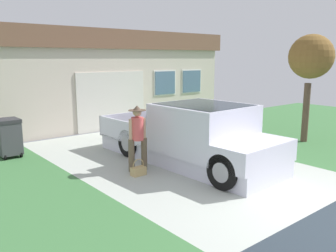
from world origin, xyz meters
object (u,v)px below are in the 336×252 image
object	(u,v)px
wheeled_trash_bin	(9,136)
front_yard_tree	(311,57)
person_with_hat	(138,135)
handbag	(138,170)
pickup_truck	(197,137)
house_with_garage	(86,76)

from	to	relation	value
wheeled_trash_bin	front_yard_tree	bearing A→B (deg)	-27.78
person_with_hat	front_yard_tree	xyz separation A→B (m)	(6.26, -1.01, 1.91)
handbag	front_yard_tree	distance (m)	7.05
pickup_truck	house_with_garage	distance (m)	9.16
house_with_garage	front_yard_tree	bearing A→B (deg)	-70.17
pickup_truck	wheeled_trash_bin	bearing A→B (deg)	-49.70
handbag	front_yard_tree	bearing A→B (deg)	-6.12
pickup_truck	handbag	bearing A→B (deg)	-10.72
house_with_garage	wheeled_trash_bin	world-z (taller)	house_with_garage
front_yard_tree	wheeled_trash_bin	xyz separation A→B (m)	(-8.39, 4.42, -2.24)
handbag	wheeled_trash_bin	world-z (taller)	wheeled_trash_bin
front_yard_tree	wheeled_trash_bin	world-z (taller)	front_yard_tree
wheeled_trash_bin	handbag	bearing A→B (deg)	-62.69
house_with_garage	front_yard_tree	size ratio (longest dim) A/B	3.03
pickup_truck	wheeled_trash_bin	world-z (taller)	pickup_truck
handbag	person_with_hat	bearing A→B (deg)	56.46
pickup_truck	wheeled_trash_bin	size ratio (longest dim) A/B	5.08
pickup_truck	handbag	world-z (taller)	pickup_truck
house_with_garage	front_yard_tree	distance (m)	10.05
front_yard_tree	pickup_truck	bearing A→B (deg)	174.77
person_with_hat	front_yard_tree	size ratio (longest dim) A/B	0.46
person_with_hat	handbag	bearing A→B (deg)	-110.62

